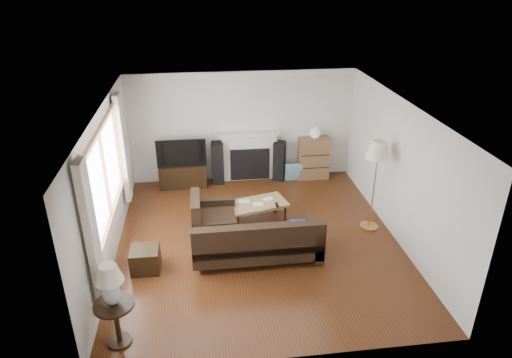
{
  "coord_description": "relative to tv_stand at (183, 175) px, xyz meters",
  "views": [
    {
      "loc": [
        -0.93,
        -6.95,
        4.57
      ],
      "look_at": [
        0.0,
        0.3,
        1.1
      ],
      "focal_mm": 32.0,
      "sensor_mm": 36.0,
      "label": 1
    }
  ],
  "objects": [
    {
      "name": "television",
      "position": [
        0.0,
        0.0,
        0.57
      ],
      "size": [
        1.07,
        0.14,
        0.62
      ],
      "primitive_type": "imported",
      "color": "black",
      "rests_on": "tv_stand"
    },
    {
      "name": "sectional_sofa",
      "position": [
        1.28,
        -3.0,
        0.12
      ],
      "size": [
        2.34,
        1.71,
        0.76
      ],
      "primitive_type": "cube",
      "color": "black",
      "rests_on": "ground"
    },
    {
      "name": "coffee_table",
      "position": [
        1.44,
        -1.84,
        -0.04
      ],
      "size": [
        1.22,
        0.86,
        0.43
      ],
      "primitive_type": "cube",
      "rotation": [
        0.0,
        0.0,
        0.25
      ],
      "color": "olive",
      "rests_on": "ground"
    },
    {
      "name": "room",
      "position": [
        1.37,
        -2.49,
        0.99
      ],
      "size": [
        5.1,
        5.6,
        2.54
      ],
      "color": "#4A2510",
      "rests_on": "ground"
    },
    {
      "name": "speaker_left",
      "position": [
        0.79,
        0.06,
        0.22
      ],
      "size": [
        0.29,
        0.34,
        0.96
      ],
      "primitive_type": "cube",
      "rotation": [
        0.0,
        0.0,
        -0.08
      ],
      "color": "black",
      "rests_on": "ground"
    },
    {
      "name": "speaker_right",
      "position": [
        2.2,
        0.05,
        0.2
      ],
      "size": [
        0.34,
        0.37,
        0.92
      ],
      "primitive_type": "cube",
      "rotation": [
        0.0,
        0.0,
        -0.34
      ],
      "color": "black",
      "rests_on": "ground"
    },
    {
      "name": "tv_stand",
      "position": [
        0.0,
        0.0,
        0.0
      ],
      "size": [
        1.04,
        0.47,
        0.52
      ],
      "primitive_type": "cube",
      "color": "black",
      "rests_on": "ground"
    },
    {
      "name": "side_table",
      "position": [
        -0.78,
        -4.68,
        0.06
      ],
      "size": [
        0.52,
        0.52,
        0.65
      ],
      "primitive_type": "cube",
      "color": "black",
      "rests_on": "ground"
    },
    {
      "name": "floor_lamp",
      "position": [
        3.54,
        -2.29,
        0.62
      ],
      "size": [
        0.6,
        0.6,
        1.76
      ],
      "primitive_type": "cube",
      "rotation": [
        0.0,
        0.0,
        0.43
      ],
      "color": "#B4783E",
      "rests_on": "ground"
    },
    {
      "name": "window",
      "position": [
        -1.08,
        -2.69,
        1.29
      ],
      "size": [
        0.12,
        2.74,
        1.54
      ],
      "primitive_type": "cube",
      "color": "brown",
      "rests_on": "room"
    },
    {
      "name": "curtain_far",
      "position": [
        -1.03,
        -1.17,
        1.14
      ],
      "size": [
        0.1,
        0.35,
        2.1
      ],
      "primitive_type": "cube",
      "color": "beige",
      "rests_on": "room"
    },
    {
      "name": "globe_lamp",
      "position": [
        3.0,
        0.04,
        0.84
      ],
      "size": [
        0.25,
        0.25,
        0.25
      ],
      "primitive_type": "sphere",
      "color": "white",
      "rests_on": "bookshelf"
    },
    {
      "name": "curtain_near",
      "position": [
        -1.03,
        -4.21,
        1.14
      ],
      "size": [
        0.1,
        0.35,
        2.1
      ],
      "primitive_type": "cube",
      "color": "beige",
      "rests_on": "room"
    },
    {
      "name": "table_lamp",
      "position": [
        -0.78,
        -4.68,
        0.68
      ],
      "size": [
        0.36,
        0.36,
        0.58
      ],
      "primitive_type": "cube",
      "color": "silver",
      "rests_on": "side_table"
    },
    {
      "name": "fireplace",
      "position": [
        1.52,
        0.15,
        0.31
      ],
      "size": [
        1.4,
        0.26,
        1.15
      ],
      "primitive_type": "cube",
      "color": "white",
      "rests_on": "room"
    },
    {
      "name": "bookshelf",
      "position": [
        3.0,
        0.04,
        0.23
      ],
      "size": [
        0.71,
        0.34,
        0.97
      ],
      "primitive_type": "cube",
      "color": "brown",
      "rests_on": "ground"
    },
    {
      "name": "footstool",
      "position": [
        -0.57,
        -3.09,
        -0.07
      ],
      "size": [
        0.47,
        0.47,
        0.39
      ],
      "primitive_type": "cube",
      "rotation": [
        0.0,
        0.0,
        -0.01
      ],
      "color": "black",
      "rests_on": "ground"
    }
  ]
}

